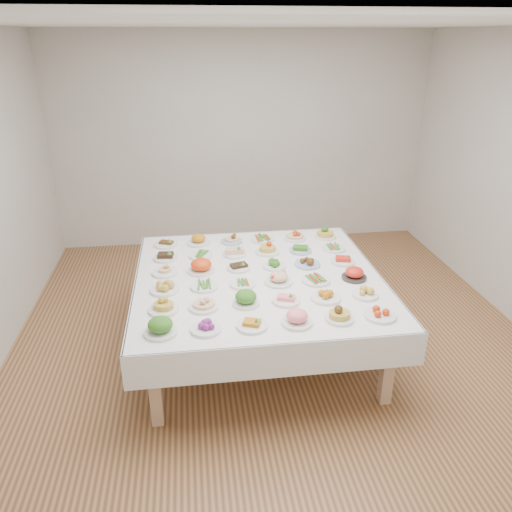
{
  "coord_description": "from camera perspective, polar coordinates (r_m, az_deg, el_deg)",
  "views": [
    {
      "loc": [
        -0.73,
        -4.19,
        2.72
      ],
      "look_at": [
        -0.17,
        -0.09,
        0.88
      ],
      "focal_mm": 35.0,
      "sensor_mm": 36.0,
      "label": 1
    }
  ],
  "objects": [
    {
      "name": "dish_4",
      "position": [
        3.81,
        9.55,
        -6.32
      ],
      "size": [
        0.22,
        0.22,
        0.14
      ],
      "color": "white",
      "rests_on": "display_table"
    },
    {
      "name": "dish_17",
      "position": [
        4.46,
        11.19,
        -1.87
      ],
      "size": [
        0.22,
        0.22,
        0.13
      ],
      "color": "#2E2C29",
      "rests_on": "display_table"
    },
    {
      "name": "dish_2",
      "position": [
        3.69,
        -0.47,
        -7.67
      ],
      "size": [
        0.23,
        0.23,
        0.09
      ],
      "color": "white",
      "rests_on": "display_table"
    },
    {
      "name": "dish_31",
      "position": [
        5.14,
        -6.6,
        2.04
      ],
      "size": [
        0.24,
        0.24,
        0.13
      ],
      "color": "white",
      "rests_on": "display_table"
    },
    {
      "name": "dish_20",
      "position": [
        4.56,
        -1.98,
        -1.07
      ],
      "size": [
        0.22,
        0.22,
        0.09
      ],
      "color": "white",
      "rests_on": "display_table"
    },
    {
      "name": "dish_3",
      "position": [
        3.73,
        4.71,
        -6.89
      ],
      "size": [
        0.23,
        0.23,
        0.13
      ],
      "color": "white",
      "rests_on": "display_table"
    },
    {
      "name": "dish_5",
      "position": [
        3.92,
        14.03,
        -6.1
      ],
      "size": [
        0.24,
        0.24,
        0.11
      ],
      "color": "white",
      "rests_on": "display_table"
    },
    {
      "name": "dish_0",
      "position": [
        3.66,
        -10.89,
        -7.68
      ],
      "size": [
        0.27,
        0.27,
        0.15
      ],
      "color": "white",
      "rests_on": "display_table"
    },
    {
      "name": "dish_13",
      "position": [
        4.26,
        -5.93,
        -3.34
      ],
      "size": [
        0.23,
        0.23,
        0.05
      ],
      "color": "white",
      "rests_on": "display_table"
    },
    {
      "name": "dish_33",
      "position": [
        5.2,
        0.76,
        2.06
      ],
      "size": [
        0.24,
        0.24,
        0.06
      ],
      "color": "white",
      "rests_on": "display_table"
    },
    {
      "name": "dish_16",
      "position": [
        4.37,
        6.89,
        -2.63
      ],
      "size": [
        0.24,
        0.24,
        0.06
      ],
      "color": "white",
      "rests_on": "display_table"
    },
    {
      "name": "room_envelope",
      "position": [
        4.34,
        2.13,
        12.19
      ],
      "size": [
        5.02,
        5.02,
        2.81
      ],
      "color": "#A17243",
      "rests_on": "ground"
    },
    {
      "name": "dish_25",
      "position": [
        4.85,
        -6.3,
        0.14
      ],
      "size": [
        0.23,
        0.23,
        0.05
      ],
      "color": "white",
      "rests_on": "display_table"
    },
    {
      "name": "dish_26",
      "position": [
        4.85,
        -2.44,
        0.54
      ],
      "size": [
        0.22,
        0.22,
        0.1
      ],
      "color": "white",
      "rests_on": "display_table"
    },
    {
      "name": "dish_35",
      "position": [
        5.31,
        7.94,
        2.75
      ],
      "size": [
        0.22,
        0.22,
        0.14
      ],
      "color": "white",
      "rests_on": "display_table"
    },
    {
      "name": "dish_19",
      "position": [
        4.52,
        -6.29,
        -1.0
      ],
      "size": [
        0.25,
        0.25,
        0.15
      ],
      "color": "white",
      "rests_on": "display_table"
    },
    {
      "name": "dish_15",
      "position": [
        4.3,
        2.62,
        -2.27
      ],
      "size": [
        0.26,
        0.26,
        0.15
      ],
      "color": "white",
      "rests_on": "display_table"
    },
    {
      "name": "dish_9",
      "position": [
        4.02,
        3.47,
        -4.83
      ],
      "size": [
        0.22,
        0.22,
        0.09
      ],
      "color": "white",
      "rests_on": "display_table"
    },
    {
      "name": "dish_23",
      "position": [
        4.76,
        9.91,
        -0.42
      ],
      "size": [
        0.22,
        0.22,
        0.09
      ],
      "color": "white",
      "rests_on": "display_table"
    },
    {
      "name": "dish_27",
      "position": [
        4.89,
        1.32,
        1.03
      ],
      "size": [
        0.23,
        0.23,
        0.13
      ],
      "color": "white",
      "rests_on": "display_table"
    },
    {
      "name": "dish_21",
      "position": [
        4.6,
        2.14,
        -0.87
      ],
      "size": [
        0.21,
        0.21,
        0.09
      ],
      "color": "white",
      "rests_on": "display_table"
    },
    {
      "name": "dish_6",
      "position": [
        3.94,
        -10.56,
        -5.37
      ],
      "size": [
        0.24,
        0.24,
        0.14
      ],
      "color": "white",
      "rests_on": "display_table"
    },
    {
      "name": "dish_29",
      "position": [
        5.04,
        8.87,
        0.94
      ],
      "size": [
        0.23,
        0.23,
        0.05
      ],
      "color": "white",
      "rests_on": "display_table"
    },
    {
      "name": "dish_11",
      "position": [
        4.2,
        12.41,
        -4.06
      ],
      "size": [
        0.21,
        0.21,
        0.09
      ],
      "color": "white",
      "rests_on": "display_table"
    },
    {
      "name": "dish_24",
      "position": [
        4.84,
        -10.31,
        0.15
      ],
      "size": [
        0.23,
        0.23,
        0.11
      ],
      "color": "white",
      "rests_on": "display_table"
    },
    {
      "name": "dish_12",
      "position": [
        4.24,
        -10.4,
        -3.41
      ],
      "size": [
        0.24,
        0.24,
        0.1
      ],
      "color": "white",
      "rests_on": "display_table"
    },
    {
      "name": "dish_34",
      "position": [
        5.23,
        4.47,
        2.56
      ],
      "size": [
        0.22,
        0.22,
        0.13
      ],
      "color": "white",
      "rests_on": "display_table"
    },
    {
      "name": "dish_14",
      "position": [
        4.28,
        -1.52,
        -3.17
      ],
      "size": [
        0.21,
        0.21,
        0.05
      ],
      "color": "white",
      "rests_on": "display_table"
    },
    {
      "name": "dish_7",
      "position": [
        3.94,
        -6.01,
        -5.17
      ],
      "size": [
        0.23,
        0.23,
        0.13
      ],
      "color": "white",
      "rests_on": "display_table"
    },
    {
      "name": "dish_1",
      "position": [
        3.67,
        -5.76,
        -8.03
      ],
      "size": [
        0.22,
        0.22,
        0.09
      ],
      "color": "white",
      "rests_on": "display_table"
    },
    {
      "name": "dish_22",
      "position": [
        4.66,
        5.93,
        -0.61
      ],
      "size": [
        0.23,
        0.23,
        0.1
      ],
      "color": "#4C66B2",
      "rests_on": "display_table"
    },
    {
      "name": "dish_18",
      "position": [
        4.54,
        -10.36,
        -1.45
      ],
      "size": [
        0.23,
        0.23,
        0.11
      ],
      "color": "white",
      "rests_on": "display_table"
    },
    {
      "name": "dish_8",
      "position": [
        3.97,
        -1.16,
        -4.88
      ],
      "size": [
        0.21,
        0.21,
        0.12
      ],
      "color": "white",
      "rests_on": "display_table"
    },
    {
      "name": "dish_10",
      "position": [
        4.09,
        8.0,
        -4.38
      ],
      "size": [
        0.24,
        0.24,
        0.1
      ],
      "color": "white",
      "rests_on": "display_table"
    },
    {
      "name": "dish_28",
      "position": [
        4.95,
        5.1,
        0.82
      ],
      "size": [
        0.21,
        0.21,
        0.08
      ],
      "color": "#4C66B2",
      "rests_on": "display_table"
    },
    {
      "name": "display_table",
      "position": [
        4.47,
        0.26,
        -3.08
      ],
      "size": [
        2.18,
        2.18,
        0.75
      ],
      "color": "white",
      "rests_on": "ground"
    },
    {
      "name": "dish_30",
      "position": [
        5.15,
        -10.23,
        1.58
      ],
      "size": [
        0.24,
        0.24,
        0.1
      ],
      "color": "white",
      "rests_on": "display_table"
    },
    {
      "name": "dish_32",
      "position": [
        5.15,
        -2.8,
        2.14
      ],
      "size": [
        0.22,
        0.22,
        0.12
      ],
      "color": "#4C66B2",
      "rests_on": "display_table"
    }
  ]
}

